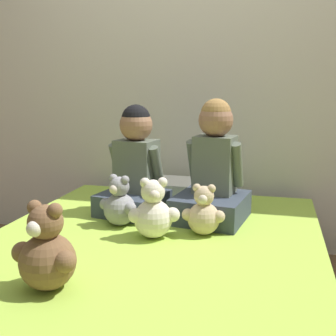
# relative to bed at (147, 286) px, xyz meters

# --- Properties ---
(ground_plane) EXTENTS (14.00, 14.00, 0.00)m
(ground_plane) POSITION_rel_bed_xyz_m (0.00, 0.00, -0.20)
(ground_plane) COLOR brown
(wall_behind_bed) EXTENTS (8.00, 0.06, 2.50)m
(wall_behind_bed) POSITION_rel_bed_xyz_m (0.00, 1.14, 1.05)
(wall_behind_bed) COLOR silver
(wall_behind_bed) RESTS_ON ground_plane
(bed) EXTENTS (1.58, 2.02, 0.40)m
(bed) POSITION_rel_bed_xyz_m (0.00, 0.00, 0.00)
(bed) COLOR #473828
(bed) RESTS_ON ground_plane
(child_on_left) EXTENTS (0.39, 0.38, 0.60)m
(child_on_left) POSITION_rel_bed_xyz_m (-0.21, 0.46, 0.46)
(child_on_left) COLOR #384251
(child_on_left) RESTS_ON bed
(child_on_right) EXTENTS (0.41, 0.43, 0.64)m
(child_on_right) POSITION_rel_bed_xyz_m (0.23, 0.46, 0.46)
(child_on_right) COLOR #384251
(child_on_right) RESTS_ON bed
(teddy_bear_held_by_left_child) EXTENTS (0.21, 0.17, 0.26)m
(teddy_bear_held_by_left_child) POSITION_rel_bed_xyz_m (-0.22, 0.23, 0.31)
(teddy_bear_held_by_left_child) COLOR #939399
(teddy_bear_held_by_left_child) RESTS_ON bed
(teddy_bear_held_by_right_child) EXTENTS (0.21, 0.16, 0.25)m
(teddy_bear_held_by_right_child) POSITION_rel_bed_xyz_m (0.22, 0.20, 0.31)
(teddy_bear_held_by_right_child) COLOR #D1B78E
(teddy_bear_held_by_right_child) RESTS_ON bed
(teddy_bear_between_children) EXTENTS (0.23, 0.18, 0.29)m
(teddy_bear_between_children) POSITION_rel_bed_xyz_m (0.00, 0.10, 0.32)
(teddy_bear_between_children) COLOR silver
(teddy_bear_between_children) RESTS_ON bed
(teddy_bear_at_foot_of_bed) EXTENTS (0.26, 0.20, 0.32)m
(teddy_bear_at_foot_of_bed) POSITION_rel_bed_xyz_m (-0.21, -0.48, 0.34)
(teddy_bear_at_foot_of_bed) COLOR brown
(teddy_bear_at_foot_of_bed) RESTS_ON bed
(pillow_at_headboard) EXTENTS (0.55, 0.30, 0.11)m
(pillow_at_headboard) POSITION_rel_bed_xyz_m (0.00, 0.83, 0.26)
(pillow_at_headboard) COLOR white
(pillow_at_headboard) RESTS_ON bed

